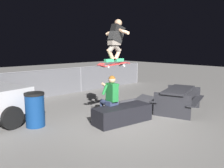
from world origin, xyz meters
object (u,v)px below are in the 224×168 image
Objects in this scene: ledge_box_main at (122,114)px; skateboard at (114,64)px; kicker_ramp at (141,105)px; trash_bin at (35,110)px; picnic_table_back at (178,96)px; person_sitting_on_ledge at (110,96)px; skater_airborne at (116,39)px.

skateboard is at bearing 129.41° from ledge_box_main.
ledge_box_main reaches higher than kicker_ramp.
picnic_table_back is at bearing -24.79° from trash_bin.
ledge_box_main is at bearing -50.59° from skateboard.
ledge_box_main is at bearing -35.76° from trash_bin.
picnic_table_back is at bearing -21.33° from person_sitting_on_ledge.
skater_airborne reaches higher than person_sitting_on_ledge.
skateboard is 2.40m from kicker_ramp.
skater_airborne is at bearing -3.58° from skateboard.
ledge_box_main is at bearing -62.55° from skater_airborne.
trash_bin reaches higher than kicker_ramp.
trash_bin is at bearing 144.24° from ledge_box_main.
skateboard is at bearing -34.13° from trash_bin.
kicker_ramp is (1.74, 0.28, -0.65)m from person_sitting_on_ledge.
person_sitting_on_ledge is 1.60m from skater_airborne.
skater_airborne reaches higher than picnic_table_back.
skater_airborne reaches higher than skateboard.
kicker_ramp is at bearing 22.14° from ledge_box_main.
ledge_box_main is 1.84× the size of trash_bin.
skater_airborne reaches higher than ledge_box_main.
person_sitting_on_ledge is 1.05× the size of kicker_ramp.
person_sitting_on_ledge is 1.16× the size of skater_airborne.
skateboard reaches higher than person_sitting_on_ledge.
kicker_ramp is 1.37× the size of trash_bin.
person_sitting_on_ledge is 1.88m from kicker_ramp.
person_sitting_on_ledge is 1.26× the size of skateboard.
skateboard is at bearing 163.66° from picnic_table_back.
person_sitting_on_ledge reaches higher than trash_bin.
trash_bin is at bearing 146.63° from skater_airborne.
ledge_box_main is 0.63m from person_sitting_on_ledge.
skateboard is (-0.15, 0.18, 1.38)m from ledge_box_main.
skater_airborne is 2.86m from kicker_ramp.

